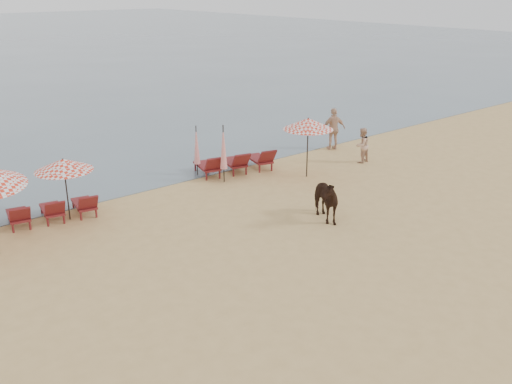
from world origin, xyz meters
The scene contains 10 objects.
ground centered at (0.00, 0.00, 0.00)m, with size 120.00×120.00×0.00m, color tan.
lounger_cluster_left centered at (-5.55, 9.49, 0.42)m, with size 4.01×2.27×0.60m.
lounger_cluster_right centered at (2.72, 9.65, 0.46)m, with size 3.38×2.47×0.67m.
umbrella_open_left_a centered at (-4.57, 9.20, 1.90)m, with size 1.86×1.86×2.11m.
umbrella_open_right centered at (4.64, 7.43, 2.19)m, with size 1.99×1.99×2.43m.
umbrella_closed_left centered at (1.64, 8.99, 1.42)m, with size 0.28×0.28×2.31m.
umbrella_closed_right centered at (1.28, 10.34, 1.28)m, with size 0.25×0.25×2.08m.
cow centered at (1.91, 3.88, 0.75)m, with size 0.81×1.77×1.50m, color black.
beachgoer_right_a centered at (7.85, 7.34, 0.77)m, with size 0.74×0.58×1.53m, color tan.
beachgoer_right_b centered at (8.39, 9.55, 0.98)m, with size 1.15×0.48×1.96m, color tan.
Camera 1 is at (-10.83, -8.26, 7.42)m, focal length 40.00 mm.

